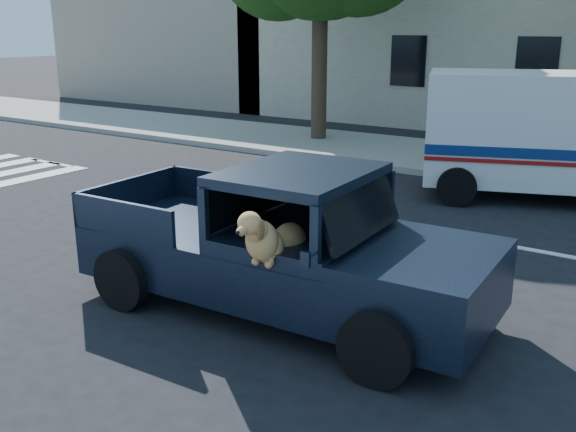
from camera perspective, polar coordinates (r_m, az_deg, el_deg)
ground at (r=9.09m, az=-7.33°, el=-4.76°), size 120.00×120.00×0.00m
far_sidewalk at (r=16.83m, az=13.74°, el=5.07°), size 60.00×4.00×0.15m
lane_stripes at (r=10.89m, az=12.74°, el=-1.39°), size 21.60×0.14×0.01m
building_left at (r=30.79m, az=-8.59°, el=17.68°), size 12.00×6.00×8.00m
pickup_truck at (r=7.61m, az=-1.10°, el=-4.15°), size 4.98×2.57×1.75m
mail_truck at (r=13.48m, az=21.27°, el=5.95°), size 4.87×3.46×2.44m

